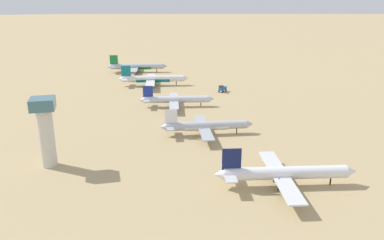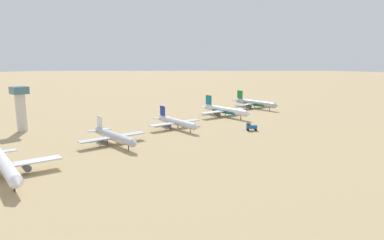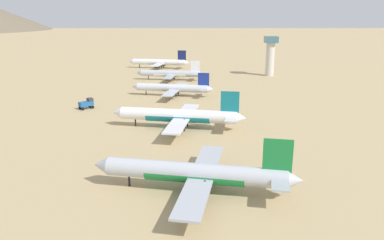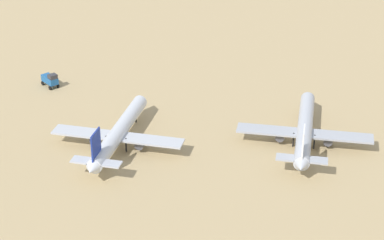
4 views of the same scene
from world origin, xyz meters
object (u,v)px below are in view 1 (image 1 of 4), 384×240
Objects in this scene: parked_jet_3 at (153,79)px; service_truck at (222,88)px; parked_jet_2 at (176,100)px; parked_jet_0 at (284,173)px; control_tower at (46,128)px; parked_jet_1 at (206,126)px; parked_jet_4 at (137,67)px.

parked_jet_3 reaches higher than service_truck.
parked_jet_0 is at bearing -80.21° from parked_jet_2.
parked_jet_2 is 77.54m from control_tower.
parked_jet_3 is 1.88× the size of control_tower.
parked_jet_0 is 1.84× the size of control_tower.
control_tower reaches higher than parked_jet_0.
parked_jet_0 is 0.98× the size of parked_jet_3.
parked_jet_0 is 7.50× the size of service_truck.
parked_jet_1 is 1.64× the size of control_tower.
parked_jet_4 is at bearing 97.56° from parked_jet_3.
control_tower is at bearing 156.18° from parked_jet_0.
parked_jet_4 is (-10.75, 89.65, 0.47)m from parked_jet_2.
parked_jet_3 is (-9.41, 87.69, 0.51)m from parked_jet_1.
parked_jet_2 reaches higher than service_truck.
parked_jet_4 is at bearing 96.60° from parked_jet_1.
parked_jet_2 is 6.60× the size of service_truck.
service_truck is (30.68, 22.97, -1.45)m from parked_jet_2.
service_truck is 115.33m from control_tower.
control_tower reaches higher than parked_jet_2.
control_tower reaches higher than service_truck.
parked_jet_0 is 135.01m from parked_jet_3.
parked_jet_4 reaches higher than service_truck.
parked_jet_4 is (-25.68, 176.13, -0.01)m from parked_jet_0.
control_tower is at bearing -105.57° from parked_jet_4.
parked_jet_0 is at bearing -23.82° from control_tower.
service_truck is at bearing -33.93° from parked_jet_3.
parked_jet_2 is at bearing -83.16° from parked_jet_4.
parked_jet_0 reaches higher than service_truck.
parked_jet_1 is at bearing 16.38° from control_tower.
control_tower is (-51.64, -57.10, 9.21)m from parked_jet_2.
parked_jet_0 is 110.59m from service_truck.
parked_jet_4 reaches higher than parked_jet_1.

